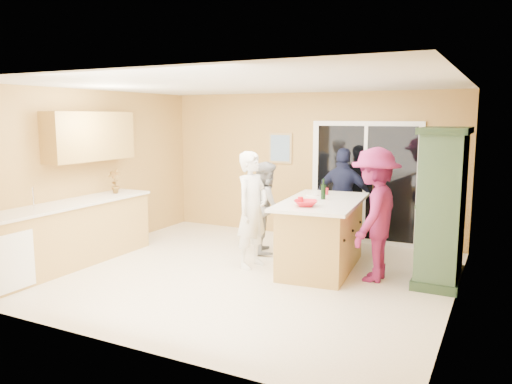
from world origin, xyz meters
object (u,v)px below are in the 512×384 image
at_px(woman_navy, 343,198).
at_px(kitchen_island, 321,237).
at_px(green_hutch, 442,208).
at_px(woman_grey, 267,207).
at_px(woman_magenta, 374,215).
at_px(woman_white, 252,210).

bearing_deg(woman_navy, kitchen_island, 87.98).
distance_m(green_hutch, woman_grey, 2.71).
height_order(green_hutch, woman_navy, green_hutch).
bearing_deg(woman_magenta, woman_navy, -145.99).
bearing_deg(woman_white, woman_navy, -18.50).
xyz_separation_m(green_hutch, woman_grey, (-2.68, 0.32, -0.26)).
height_order(green_hutch, woman_white, green_hutch).
bearing_deg(green_hutch, kitchen_island, -174.76).
xyz_separation_m(kitchen_island, woman_navy, (-0.07, 1.26, 0.37)).
relative_size(kitchen_island, woman_navy, 1.19).
bearing_deg(woman_grey, kitchen_island, -141.16).
relative_size(woman_white, woman_magenta, 0.95).
distance_m(green_hutch, woman_white, 2.58).
bearing_deg(woman_navy, green_hutch, 140.91).
bearing_deg(woman_grey, woman_navy, -80.23).
xyz_separation_m(woman_white, woman_magenta, (1.72, 0.21, 0.05)).
height_order(woman_grey, woman_magenta, woman_magenta).
distance_m(kitchen_island, woman_white, 1.07).
relative_size(kitchen_island, woman_white, 1.18).
bearing_deg(kitchen_island, woman_white, -164.91).
bearing_deg(kitchen_island, woman_navy, 87.77).
bearing_deg(green_hutch, woman_grey, 173.14).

